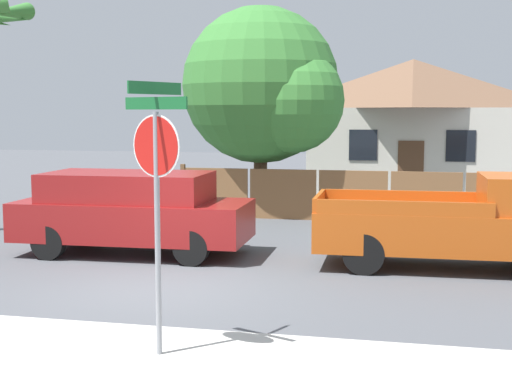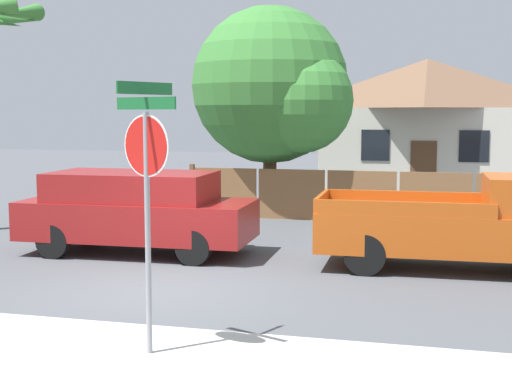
# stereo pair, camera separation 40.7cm
# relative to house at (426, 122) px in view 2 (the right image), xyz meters

# --- Properties ---
(ground_plane) EXTENTS (80.00, 80.00, 0.00)m
(ground_plane) POSITION_rel_house_xyz_m (-4.14, -17.73, -2.63)
(ground_plane) COLOR #4C4F54
(sidewalk_strip) EXTENTS (36.00, 3.20, 0.01)m
(sidewalk_strip) POSITION_rel_house_xyz_m (-4.14, -21.33, -2.62)
(sidewalk_strip) COLOR beige
(sidewalk_strip) RESTS_ON ground
(wooden_fence) EXTENTS (11.90, 0.12, 1.51)m
(wooden_fence) POSITION_rel_house_xyz_m (-0.53, -9.38, -1.92)
(wooden_fence) COLOR brown
(wooden_fence) RESTS_ON ground
(house) EXTENTS (8.08, 6.98, 5.07)m
(house) POSITION_rel_house_xyz_m (0.00, 0.00, 0.00)
(house) COLOR beige
(house) RESTS_ON ground
(oak_tree) EXTENTS (4.83, 4.60, 6.09)m
(oak_tree) POSITION_rel_house_xyz_m (-4.13, -8.43, 1.06)
(oak_tree) COLOR brown
(oak_tree) RESTS_ON ground
(red_suv) EXTENTS (4.94, 2.10, 1.74)m
(red_suv) POSITION_rel_house_xyz_m (-5.70, -14.98, -1.68)
(red_suv) COLOR maroon
(red_suv) RESTS_ON ground
(orange_pickup) EXTENTS (5.12, 2.00, 1.83)m
(orange_pickup) POSITION_rel_house_xyz_m (1.04, -14.97, -1.74)
(orange_pickup) COLOR #B74C14
(orange_pickup) RESTS_ON ground
(stop_sign) EXTENTS (0.93, 0.84, 3.37)m
(stop_sign) POSITION_rel_house_xyz_m (-2.95, -20.82, -0.32)
(stop_sign) COLOR gray
(stop_sign) RESTS_ON ground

